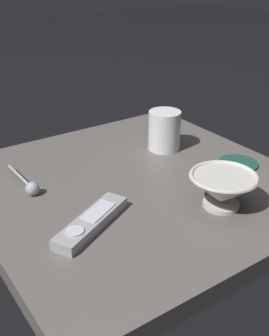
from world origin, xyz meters
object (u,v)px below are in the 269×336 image
Objects in this scene: tv_remote_near at (92,222)px; drink_coaster at (238,163)px; cereal_bowl at (223,189)px; teaspoon at (31,187)px; coffee_mug at (164,130)px.

drink_coaster is at bearing 93.81° from tv_remote_near.
cereal_bowl is 0.92× the size of teaspoon.
tv_remote_near is 0.41m from drink_coaster.
cereal_bowl is at bearing 47.86° from teaspoon.
teaspoon is 0.79× the size of tv_remote_near.
tv_remote_near is (0.18, 0.04, -0.00)m from teaspoon.
tv_remote_near is (-0.08, -0.24, -0.03)m from cereal_bowl.
teaspoon is 1.54× the size of drink_coaster.
coffee_mug is 0.37m from teaspoon.
coffee_mug is at bearing 121.71° from tv_remote_near.
tv_remote_near is at bearing -86.19° from drink_coaster.
cereal_bowl is 0.26m from tv_remote_near.
drink_coaster is at bearing 71.53° from teaspoon.
cereal_bowl is 0.29m from coffee_mug.
tv_remote_near is (0.20, -0.32, -0.04)m from coffee_mug.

